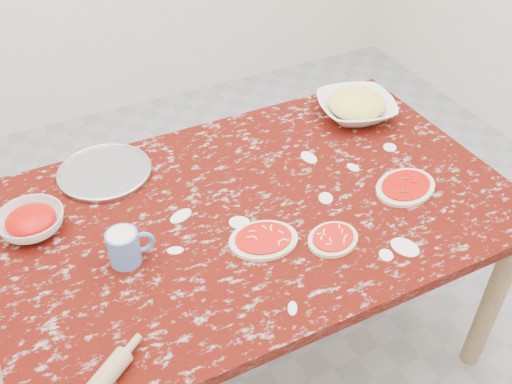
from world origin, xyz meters
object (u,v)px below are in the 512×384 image
at_px(pizza_tray, 105,172).
at_px(sauce_bowl, 32,223).
at_px(flour_mug, 125,247).
at_px(cheese_bowl, 356,108).
at_px(worktable, 256,224).

bearing_deg(pizza_tray, sauce_bowl, -146.62).
bearing_deg(flour_mug, cheese_bowl, 18.92).
bearing_deg(worktable, cheese_bowl, 27.02).
distance_m(worktable, flour_mug, 0.45).
distance_m(worktable, pizza_tray, 0.54).
xyz_separation_m(worktable, cheese_bowl, (0.57, 0.29, 0.12)).
xyz_separation_m(pizza_tray, cheese_bowl, (0.95, -0.07, 0.03)).
distance_m(worktable, sauce_bowl, 0.68).
bearing_deg(pizza_tray, worktable, -43.65).
relative_size(sauce_bowl, cheese_bowl, 0.68).
distance_m(cheese_bowl, flour_mug, 1.06).
distance_m(sauce_bowl, cheese_bowl, 1.22).
height_order(sauce_bowl, cheese_bowl, cheese_bowl).
bearing_deg(flour_mug, pizza_tray, 83.45).
bearing_deg(cheese_bowl, worktable, -152.98).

